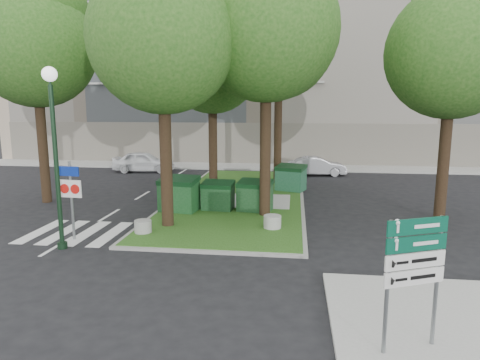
% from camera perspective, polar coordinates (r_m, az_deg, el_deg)
% --- Properties ---
extents(ground, '(120.00, 120.00, 0.00)m').
position_cam_1_polar(ground, '(13.74, -6.54, -9.52)').
color(ground, black).
rests_on(ground, ground).
extents(median_island, '(6.00, 16.00, 0.12)m').
position_cam_1_polar(median_island, '(21.22, -0.08, -2.27)').
color(median_island, '#204614').
rests_on(median_island, ground).
extents(median_kerb, '(6.30, 16.30, 0.10)m').
position_cam_1_polar(median_kerb, '(21.22, -0.08, -2.30)').
color(median_kerb, gray).
rests_on(median_kerb, ground).
extents(sidewalk_corner, '(5.00, 4.00, 0.12)m').
position_cam_1_polar(sidewalk_corner, '(10.66, 25.80, -16.13)').
color(sidewalk_corner, '#999993').
rests_on(sidewalk_corner, ground).
extents(building_sidewalk, '(42.00, 3.00, 0.12)m').
position_cam_1_polar(building_sidewalk, '(31.55, 1.48, 1.79)').
color(building_sidewalk, '#999993').
rests_on(building_sidewalk, ground).
extents(zebra_crossing, '(5.00, 3.00, 0.01)m').
position_cam_1_polar(zebra_crossing, '(16.33, -18.23, -6.76)').
color(zebra_crossing, silver).
rests_on(zebra_crossing, ground).
extents(apartment_building, '(41.00, 12.00, 16.00)m').
position_cam_1_polar(apartment_building, '(38.84, 2.70, 15.07)').
color(apartment_building, tan).
rests_on(apartment_building, ground).
extents(tree_median_near_left, '(5.20, 5.20, 10.53)m').
position_cam_1_polar(tree_median_near_left, '(16.03, -9.98, 19.71)').
color(tree_median_near_left, black).
rests_on(tree_median_near_left, ground).
extents(tree_median_near_right, '(5.60, 5.60, 11.46)m').
position_cam_1_polar(tree_median_near_right, '(17.49, 3.90, 21.23)').
color(tree_median_near_right, black).
rests_on(tree_median_near_right, ground).
extents(tree_median_mid, '(4.80, 4.80, 9.99)m').
position_cam_1_polar(tree_median_mid, '(22.13, -3.49, 16.23)').
color(tree_median_mid, black).
rests_on(tree_median_mid, ground).
extents(tree_median_far, '(5.80, 5.80, 11.93)m').
position_cam_1_polar(tree_median_far, '(24.92, 5.50, 18.62)').
color(tree_median_far, black).
rests_on(tree_median_far, ground).
extents(tree_street_left, '(5.40, 5.40, 11.00)m').
position_cam_1_polar(tree_street_left, '(22.14, -25.50, 17.06)').
color(tree_street_left, black).
rests_on(tree_street_left, ground).
extents(tree_street_right, '(5.00, 5.00, 10.06)m').
position_cam_1_polar(tree_street_right, '(18.74, 26.82, 16.35)').
color(tree_street_right, black).
rests_on(tree_street_right, ground).
extents(dumpster_a, '(1.74, 1.34, 1.48)m').
position_cam_1_polar(dumpster_a, '(18.34, -8.13, -1.87)').
color(dumpster_a, '#113E18').
rests_on(dumpster_a, median_island).
extents(dumpster_b, '(1.42, 1.05, 1.25)m').
position_cam_1_polar(dumpster_b, '(18.44, -2.95, -2.08)').
color(dumpster_b, '#103917').
rests_on(dumpster_b, median_island).
extents(dumpster_c, '(1.60, 1.26, 1.33)m').
position_cam_1_polar(dumpster_c, '(18.19, 2.00, -2.11)').
color(dumpster_c, '#103716').
rests_on(dumpster_c, median_island).
extents(dumpster_d, '(1.74, 1.47, 1.37)m').
position_cam_1_polar(dumpster_d, '(22.64, 6.79, 0.29)').
color(dumpster_d, '#16482B').
rests_on(dumpster_d, median_island).
extents(bollard_left, '(0.60, 0.60, 0.43)m').
position_cam_1_polar(bollard_left, '(15.59, -12.81, -6.04)').
color(bollard_left, gray).
rests_on(bollard_left, median_island).
extents(bollard_right, '(0.64, 0.64, 0.46)m').
position_cam_1_polar(bollard_right, '(15.78, 4.34, -5.56)').
color(bollard_right, '#9B9A96').
rests_on(bollard_right, median_island).
extents(bollard_mid, '(0.51, 0.51, 0.36)m').
position_cam_1_polar(bollard_mid, '(18.37, -3.10, -3.46)').
color(bollard_mid, gray).
rests_on(bollard_mid, median_island).
extents(litter_bin, '(0.40, 0.40, 0.69)m').
position_cam_1_polar(litter_bin, '(23.78, 7.19, -0.01)').
color(litter_bin, gold).
rests_on(litter_bin, median_island).
extents(street_lamp, '(0.46, 0.46, 5.71)m').
position_cam_1_polar(street_lamp, '(14.45, -23.53, 5.27)').
color(street_lamp, black).
rests_on(street_lamp, ground).
extents(traffic_sign_pole, '(0.81, 0.12, 2.71)m').
position_cam_1_polar(traffic_sign_pole, '(15.51, -21.61, -1.25)').
color(traffic_sign_pole, slate).
rests_on(traffic_sign_pole, ground).
extents(directional_sign, '(1.16, 0.53, 2.50)m').
position_cam_1_polar(directional_sign, '(8.41, 22.20, -10.23)').
color(directional_sign, slate).
rests_on(directional_sign, sidewalk_corner).
extents(car_white, '(4.28, 2.00, 1.42)m').
position_cam_1_polar(car_white, '(30.14, -12.71, 2.41)').
color(car_white, white).
rests_on(car_white, ground).
extents(car_silver, '(3.85, 1.71, 1.23)m').
position_cam_1_polar(car_silver, '(28.38, 10.19, 1.84)').
color(car_silver, '#9FA0A7').
rests_on(car_silver, ground).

